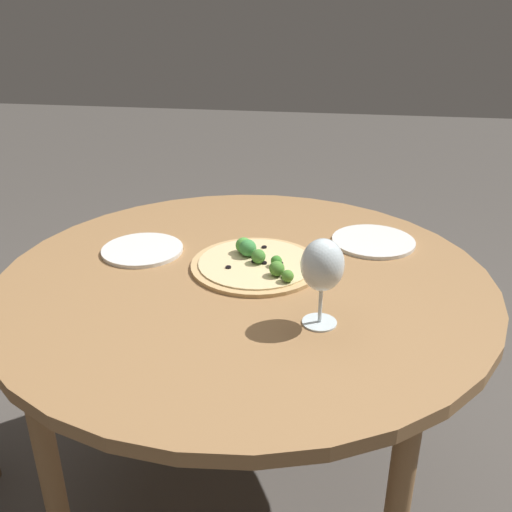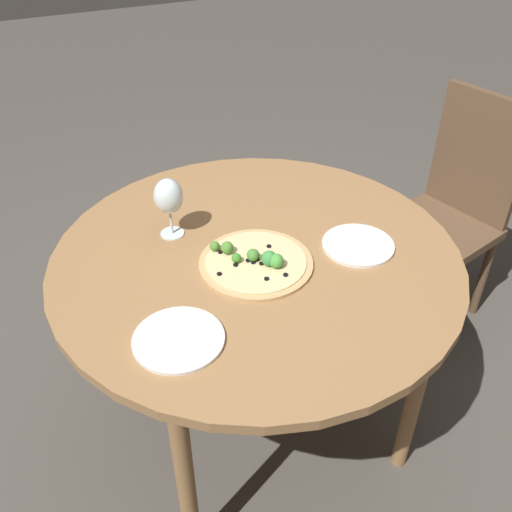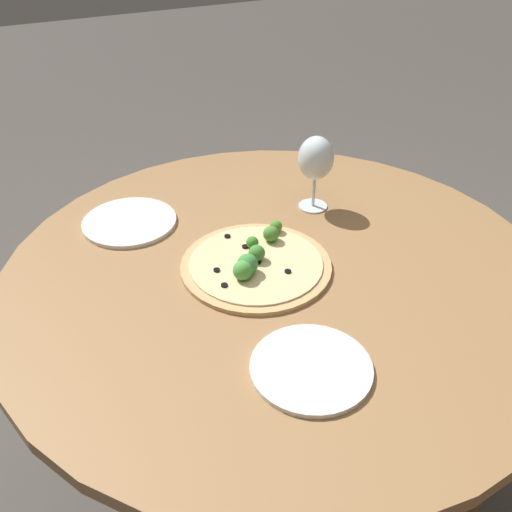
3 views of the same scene
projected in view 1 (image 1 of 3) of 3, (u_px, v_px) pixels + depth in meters
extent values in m
plane|color=#4C4742|center=(247.00, 499.00, 1.71)|extent=(12.00, 12.00, 0.00)
cylinder|color=olive|center=(245.00, 280.00, 1.39)|extent=(1.20, 1.20, 0.03)
cylinder|color=olive|center=(157.00, 321.00, 1.94)|extent=(0.05, 0.05, 0.72)
cylinder|color=olive|center=(54.00, 493.00, 1.27)|extent=(0.05, 0.05, 0.72)
cylinder|color=olive|center=(379.00, 340.00, 1.83)|extent=(0.05, 0.05, 0.72)
cylinder|color=tan|center=(256.00, 265.00, 1.42)|extent=(0.33, 0.33, 0.01)
cylinder|color=beige|center=(256.00, 263.00, 1.42)|extent=(0.29, 0.29, 0.00)
sphere|color=#3B822B|center=(276.00, 261.00, 1.39)|extent=(0.03, 0.03, 0.03)
sphere|color=#4A832D|center=(288.00, 276.00, 1.32)|extent=(0.03, 0.03, 0.03)
sphere|color=#448233|center=(258.00, 256.00, 1.40)|extent=(0.04, 0.04, 0.04)
sphere|color=#4A8430|center=(277.00, 269.00, 1.34)|extent=(0.04, 0.04, 0.04)
sphere|color=#3D8C43|center=(248.00, 248.00, 1.44)|extent=(0.04, 0.04, 0.04)
sphere|color=#4A993C|center=(244.00, 245.00, 1.46)|extent=(0.04, 0.04, 0.04)
cylinder|color=black|center=(244.00, 245.00, 1.51)|extent=(0.01, 0.01, 0.00)
cylinder|color=black|center=(228.00, 267.00, 1.38)|extent=(0.01, 0.01, 0.00)
cylinder|color=black|center=(280.00, 263.00, 1.41)|extent=(0.01, 0.01, 0.00)
cylinder|color=black|center=(264.00, 263.00, 1.41)|extent=(0.01, 0.01, 0.00)
cylinder|color=black|center=(284.00, 277.00, 1.34)|extent=(0.01, 0.01, 0.00)
cylinder|color=black|center=(261.00, 260.00, 1.42)|extent=(0.01, 0.01, 0.00)
cylinder|color=black|center=(254.00, 261.00, 1.42)|extent=(0.01, 0.01, 0.00)
cylinder|color=black|center=(264.00, 247.00, 1.49)|extent=(0.01, 0.01, 0.00)
cylinder|color=black|center=(304.00, 262.00, 1.42)|extent=(0.01, 0.01, 0.00)
cylinder|color=black|center=(254.00, 257.00, 1.44)|extent=(0.01, 0.01, 0.00)
cylinder|color=silver|center=(319.00, 322.00, 1.18)|extent=(0.07, 0.07, 0.00)
cylinder|color=silver|center=(320.00, 306.00, 1.16)|extent=(0.01, 0.01, 0.08)
ellipsoid|color=silver|center=(322.00, 265.00, 1.13)|extent=(0.09, 0.09, 0.11)
cylinder|color=silver|center=(142.00, 250.00, 1.51)|extent=(0.21, 0.21, 0.01)
cylinder|color=silver|center=(373.00, 241.00, 1.56)|extent=(0.23, 0.23, 0.01)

